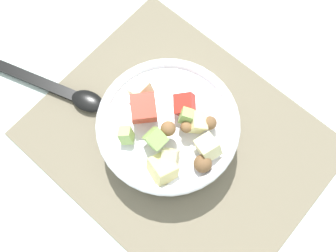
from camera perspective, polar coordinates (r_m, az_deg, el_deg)
The scene contains 4 objects.
ground_plane at distance 0.61m, azimuth 1.69°, elevation -2.30°, with size 2.40×2.40×0.00m, color silver.
placemat at distance 0.60m, azimuth 1.70°, elevation -2.22°, with size 0.44×0.36×0.01m, color #756B56.
salad_bowl at distance 0.56m, azimuth 0.02°, elevation -0.38°, with size 0.21×0.21×0.11m.
serving_spoon at distance 0.65m, azimuth -15.54°, elevation 5.05°, with size 0.21×0.09×0.01m.
Camera 1 is at (-0.10, 0.14, 0.58)m, focal length 39.82 mm.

